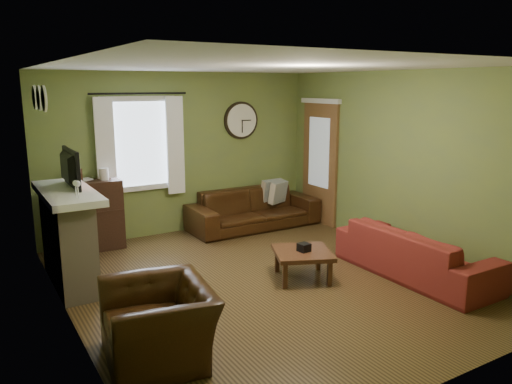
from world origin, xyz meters
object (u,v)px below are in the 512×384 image
armchair (159,323)px  coffee_table (302,265)px  bookshelf (92,216)px  sofa_brown (253,209)px  sofa_red (415,252)px

armchair → coffee_table: (2.20, 0.86, -0.15)m
bookshelf → coffee_table: bearing=-51.6°
coffee_table → bookshelf: bearing=128.4°
sofa_brown → coffee_table: (-0.66, -2.32, -0.14)m
armchair → sofa_brown: bearing=145.6°
coffee_table → sofa_brown: bearing=74.1°
bookshelf → coffee_table: 3.22m
sofa_brown → coffee_table: size_ratio=3.25×
sofa_brown → coffee_table: bearing=-105.9°
coffee_table → armchair: bearing=-158.6°
sofa_red → coffee_table: bearing=63.2°
sofa_brown → sofa_red: (0.64, -2.97, -0.01)m
sofa_red → coffee_table: size_ratio=3.11×
sofa_brown → armchair: (-2.86, -3.18, 0.01)m
sofa_red → coffee_table: 1.46m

